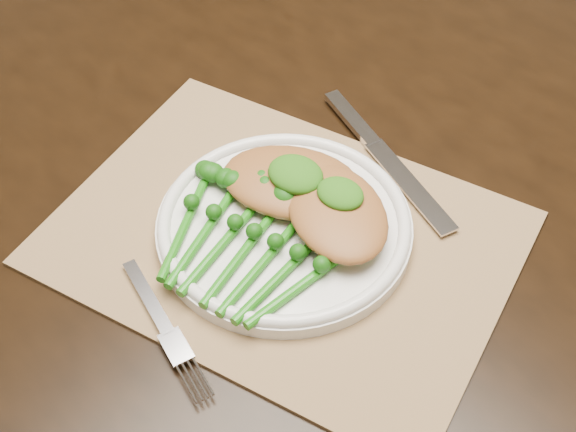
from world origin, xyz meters
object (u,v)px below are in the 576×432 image
Objects in this scene: chicken_fillet_left at (292,182)px; broccolini_bundle at (243,253)px; dinner_plate at (284,225)px; placemat at (283,238)px; dining_table at (306,333)px.

chicken_fillet_left is 0.09m from broccolini_bundle.
placemat is at bearing -68.31° from dinner_plate.
placemat is 0.01m from dinner_plate.
broccolini_bundle reaches higher than placemat.
dinner_plate is 0.04m from chicken_fillet_left.
broccolini_bundle reaches higher than dining_table.
dining_table is 4.01× the size of placemat.
placemat is 0.05m from broccolini_bundle.
dining_table is at bearing 100.60° from broccolini_bundle.
dining_table is at bearing 115.52° from dinner_plate.
placemat is at bearing 76.36° from broccolini_bundle.
dining_table is at bearing 92.77° from chicken_fillet_left.
dining_table is 0.41m from dinner_plate.
chicken_fillet_left is (-0.02, 0.04, 0.02)m from dinner_plate.
dinner_plate reaches higher than dining_table.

